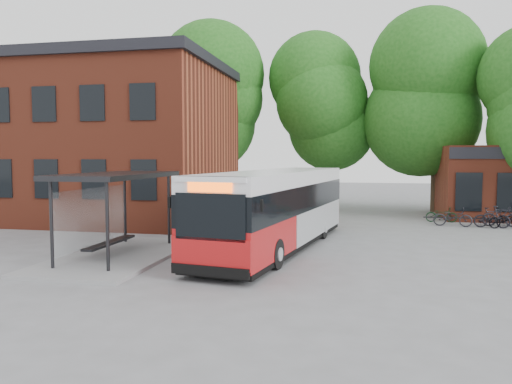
% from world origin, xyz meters
% --- Properties ---
extents(ground, '(100.00, 100.00, 0.00)m').
position_xyz_m(ground, '(0.00, 0.00, 0.00)').
color(ground, slate).
extents(station_building, '(18.40, 10.40, 8.50)m').
position_xyz_m(station_building, '(-13.00, 9.00, 4.25)').
color(station_building, maroon).
rests_on(station_building, ground).
extents(bus_shelter, '(3.60, 7.00, 2.90)m').
position_xyz_m(bus_shelter, '(-4.50, -1.00, 1.45)').
color(bus_shelter, black).
rests_on(bus_shelter, ground).
extents(bike_rail, '(5.20, 0.10, 0.38)m').
position_xyz_m(bike_rail, '(9.28, 10.00, 0.19)').
color(bike_rail, black).
rests_on(bike_rail, ground).
extents(tree_0, '(7.92, 7.92, 11.00)m').
position_xyz_m(tree_0, '(-6.00, 16.00, 5.50)').
color(tree_0, '#1D5717').
rests_on(tree_0, ground).
extents(tree_1, '(7.92, 7.92, 10.40)m').
position_xyz_m(tree_1, '(1.00, 17.00, 5.20)').
color(tree_1, '#1D5717').
rests_on(tree_1, ground).
extents(tree_2, '(7.92, 7.92, 11.00)m').
position_xyz_m(tree_2, '(8.00, 16.00, 5.50)').
color(tree_2, '#1D5717').
rests_on(tree_2, ground).
extents(city_bus, '(4.21, 11.64, 2.90)m').
position_xyz_m(city_bus, '(0.51, 1.77, 1.45)').
color(city_bus, red).
rests_on(city_bus, ground).
extents(bicycle_0, '(1.56, 0.56, 0.82)m').
position_xyz_m(bicycle_0, '(7.67, 10.88, 0.41)').
color(bicycle_0, black).
rests_on(bicycle_0, ground).
extents(bicycle_2, '(1.88, 0.95, 0.95)m').
position_xyz_m(bicycle_2, '(7.97, 9.31, 0.47)').
color(bicycle_2, '#24242B').
rests_on(bicycle_2, ground).
extents(bicycle_3, '(1.67, 0.68, 0.97)m').
position_xyz_m(bicycle_3, '(9.72, 9.15, 0.49)').
color(bicycle_3, black).
rests_on(bicycle_3, ground).
extents(bicycle_5, '(1.74, 0.71, 1.02)m').
position_xyz_m(bicycle_5, '(10.26, 9.71, 0.51)').
color(bicycle_5, '#212129').
rests_on(bicycle_5, ground).
extents(bicycle_6, '(1.74, 0.94, 0.87)m').
position_xyz_m(bicycle_6, '(10.33, 9.08, 0.43)').
color(bicycle_6, black).
rests_on(bicycle_6, ground).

